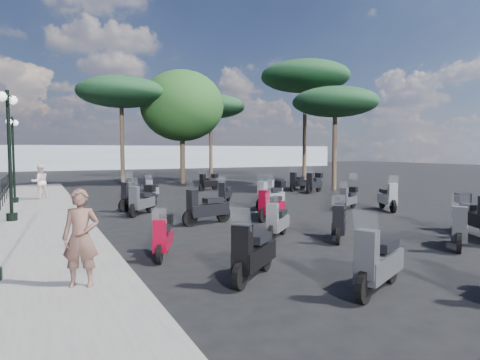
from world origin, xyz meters
name	(u,v)px	position (x,y,z in m)	size (l,w,h in m)	color
ground	(244,219)	(0.00, 0.00, 0.00)	(120.00, 120.00, 0.00)	black
sidewalk	(39,217)	(-6.50, 3.00, 0.07)	(3.00, 30.00, 0.15)	#63615E
lamp_post_1	(9,147)	(-7.31, 2.10, 2.53)	(0.56, 1.19, 4.17)	black
lamp_post_2	(13,154)	(-7.40, 7.47, 2.26)	(0.47, 1.06, 3.70)	black
woman	(81,238)	(-5.97, -5.94, 0.97)	(0.60, 0.39, 1.64)	brown
pedestrian_far	(40,182)	(-6.39, 8.46, 0.96)	(0.78, 0.61, 1.61)	beige
scooter_0	(378,263)	(-1.46, -8.05, 0.51)	(1.71, 1.02, 1.48)	black
scooter_1	(253,254)	(-3.02, -6.49, 0.50)	(1.43, 1.26, 1.43)	black
scooter_2	(163,238)	(-4.06, -4.11, 0.45)	(0.80, 1.42, 1.20)	black
scooter_3	(206,209)	(-1.61, -0.48, 0.52)	(1.84, 0.73, 1.49)	black
scooter_4	(137,198)	(-2.91, 3.77, 0.52)	(1.73, 1.01, 1.49)	black
scooter_5	(152,191)	(-1.43, 7.23, 0.43)	(0.92, 1.39, 1.24)	black
scooter_7	(277,222)	(-0.68, -3.45, 0.45)	(1.25, 1.20, 1.30)	black
scooter_8	(266,203)	(1.05, 0.22, 0.46)	(0.92, 1.41, 1.23)	black
scooter_9	(142,201)	(-3.02, 2.45, 0.54)	(1.31, 1.47, 1.43)	black
scooter_10	(225,194)	(1.25, 4.46, 0.43)	(1.07, 1.25, 1.23)	black
scooter_11	(133,188)	(-1.94, 9.17, 0.45)	(0.97, 1.44, 1.30)	black
scooter_13	(339,222)	(0.72, -4.35, 0.48)	(1.19, 1.30, 1.28)	black
scooter_14	(271,207)	(0.70, -0.71, 0.48)	(1.52, 1.05, 1.38)	black
scooter_15	(271,195)	(2.15, 1.79, 0.56)	(1.75, 1.02, 1.49)	black
scooter_16	(459,229)	(2.76, -6.41, 0.49)	(1.46, 1.16, 1.40)	black
scooter_18	(388,198)	(6.10, -0.71, 0.50)	(0.98, 1.68, 1.45)	black
scooter_19	(349,199)	(4.88, 0.22, 0.45)	(1.36, 0.87, 1.19)	black
scooter_20	(275,190)	(3.84, 4.34, 0.49)	(1.40, 1.09, 1.30)	black
scooter_21	(208,182)	(2.76, 10.31, 0.49)	(1.51, 0.96, 1.31)	black
scooter_23	(474,215)	(4.73, -5.39, 0.56)	(1.06, 1.72, 1.48)	black
scooter_25	(353,189)	(7.44, 2.94, 0.50)	(1.22, 1.36, 1.33)	black
scooter_26	(314,183)	(7.67, 6.46, 0.55)	(1.66, 1.12, 1.47)	black
scooter_27	(297,182)	(7.51, 7.93, 0.50)	(1.63, 1.02, 1.43)	black
broadleaf_tree	(182,106)	(3.18, 16.45, 5.61)	(6.02, 6.02, 8.18)	#38281E
pine_0	(211,107)	(6.30, 18.66, 5.90)	(5.55, 5.55, 6.89)	#38281E
pine_1	(305,77)	(10.56, 11.67, 7.50)	(6.19, 6.19, 8.61)	#38281E
pine_2	(121,92)	(-1.17, 16.13, 6.29)	(5.90, 5.90, 7.34)	#38281E
pine_3	(335,102)	(9.79, 7.37, 5.28)	(5.14, 5.14, 6.21)	#38281E
distant_hills	(90,157)	(0.00, 45.00, 1.50)	(70.00, 8.00, 3.00)	gray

